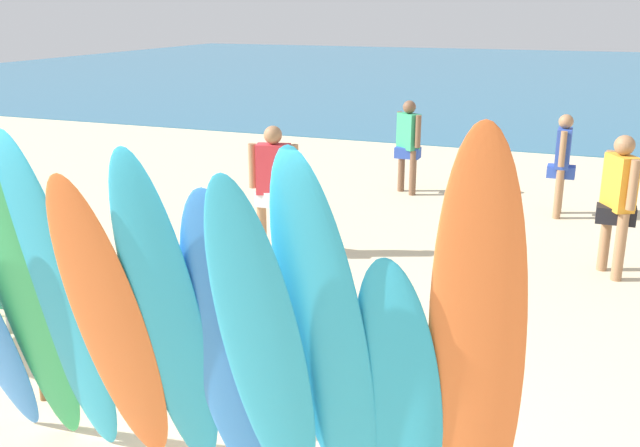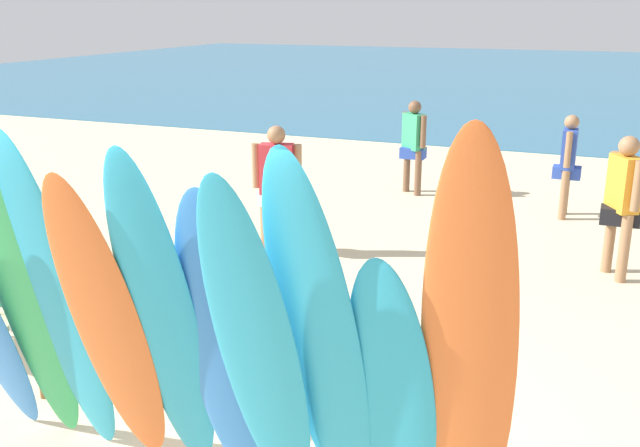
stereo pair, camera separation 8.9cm
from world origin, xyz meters
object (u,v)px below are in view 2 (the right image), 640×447
Objects in this scene: surfboard_rack at (239,382)px; surfboard_orange_9 at (468,367)px; surfboard_teal_2 at (59,304)px; beach_chair_red at (5,278)px; surfboard_teal_7 at (322,353)px; surfboard_teal_8 at (393,404)px; surfboard_green_1 at (18,274)px; beachgoer_near_rack at (414,141)px; surfboard_orange_3 at (110,331)px; beachgoer_by_water at (568,159)px; beachgoer_photographing at (277,182)px; beachgoer_strolling at (622,197)px; surfboard_teal_4 at (165,327)px; surfboard_teal_6 at (260,359)px; surfboard_blue_5 at (226,349)px.

surfboard_orange_9 reaches higher than surfboard_rack.
beach_chair_red is at bearing 147.39° from surfboard_teal_2.
surfboard_orange_9 is (1.73, -0.67, 0.81)m from surfboard_rack.
surfboard_rack is at bearing 149.52° from surfboard_teal_7.
surfboard_green_1 is at bearing -175.16° from surfboard_teal_8.
beachgoer_near_rack is (-2.11, 8.35, -0.06)m from surfboard_teal_8.
beachgoer_by_water is (2.32, 7.90, -0.22)m from surfboard_orange_3.
beachgoer_photographing is at bearing 125.73° from surfboard_teal_8.
surfboard_green_1 reaches higher than beachgoer_strolling.
surfboard_teal_4 is at bearing -13.87° from beachgoer_by_water.
surfboard_orange_3 is 1.88m from surfboard_teal_8.
beachgoer_by_water is at bearing 34.86° from beach_chair_red.
surfboard_orange_9 is at bearing 110.47° from beachgoer_photographing.
beachgoer_near_rack is at bearing 53.69° from beach_chair_red.
surfboard_teal_7 is 3.16× the size of beach_chair_red.
surfboard_teal_6 reaches higher than beachgoer_by_water.
beachgoer_photographing is at bearing 121.57° from surfboard_orange_9.
beachgoer_by_water is (2.74, 7.86, -0.32)m from surfboard_teal_2.
surfboard_green_1 is 1.55m from surfboard_blue_5.
surfboard_teal_2 is at bearing -147.48° from surfboard_rack.
surfboard_teal_8 reaches higher than beach_chair_red.
surfboard_teal_8 is (2.60, 0.06, -0.43)m from surfboard_green_1.
surfboard_rack is 1.69m from surfboard_green_1.
beachgoer_photographing is at bearing -107.90° from beachgoer_strolling.
surfboard_blue_5 is 1.52m from surfboard_orange_9.
beachgoer_near_rack reaches higher than surfboard_rack.
surfboard_teal_4 is 0.41m from surfboard_blue_5.
surfboard_teal_6 is (1.12, -0.09, 0.06)m from surfboard_orange_3.
beachgoer_strolling is at bearing 16.66° from beach_chair_red.
beachgoer_strolling reaches higher than beachgoer_by_water.
surfboard_teal_2 is 1.12× the size of surfboard_blue_5.
beachgoer_strolling is (1.95, 5.53, -0.21)m from surfboard_teal_6.
surfboard_green_1 is at bearing -174.74° from surfboard_teal_7.
beach_chair_red is at bearing 161.18° from surfboard_rack.
surfboard_rack is 1.50× the size of surfboard_teal_4.
beachgoer_strolling is (3.50, 5.41, -0.25)m from surfboard_teal_2.
surfboard_teal_2 is 1.00× the size of surfboard_teal_6.
surfboard_orange_9 is at bearing -7.66° from surfboard_blue_5.
beachgoer_near_rack is at bearing 92.77° from surfboard_teal_2.
surfboard_teal_8 is at bearing -3.47° from beachgoer_by_water.
surfboard_orange_3 is at bearing -174.86° from surfboard_teal_7.
surfboard_orange_9 is (1.17, 0.08, 0.15)m from surfboard_teal_6.
surfboard_teal_2 reaches higher than surfboard_orange_3.
surfboard_teal_4 is 1.61× the size of beachgoer_by_water.
beach_chair_red is at bearing 134.77° from surfboard_green_1.
surfboard_teal_7 is (1.07, -0.05, 0.05)m from surfboard_teal_4.
surfboard_teal_6 is 3.01× the size of beach_chair_red.
surfboard_teal_8 is at bearing 0.20° from surfboard_orange_3.
surfboard_rack is 4.33m from beachgoer_photographing.
surfboard_orange_9 is 8.81m from beachgoer_near_rack.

